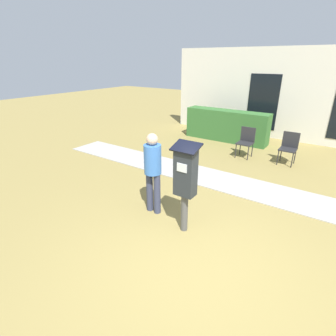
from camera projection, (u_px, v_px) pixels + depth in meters
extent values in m
plane|color=olive|center=(196.00, 267.00, 3.80)|extent=(40.00, 40.00, 0.00)
cube|color=#A3A099|center=(258.00, 190.00, 6.00)|extent=(12.00, 1.10, 0.02)
cube|color=silver|center=(306.00, 96.00, 9.00)|extent=(10.00, 0.24, 3.20)
cube|color=black|center=(263.00, 102.00, 9.75)|extent=(1.10, 0.02, 2.00)
cylinder|color=#4C4C4C|center=(184.00, 212.00, 4.50)|extent=(0.12, 0.12, 0.70)
cube|color=#23282D|center=(185.00, 172.00, 4.21)|extent=(0.34, 0.22, 0.80)
cube|color=silver|center=(182.00, 168.00, 4.07)|extent=(0.18, 0.01, 0.14)
cube|color=black|center=(186.00, 147.00, 4.04)|extent=(0.44, 0.31, 0.12)
cylinder|color=#333851|center=(150.00, 191.00, 5.09)|extent=(0.13, 0.13, 0.82)
cylinder|color=#333851|center=(157.00, 194.00, 4.99)|extent=(0.13, 0.13, 0.82)
cylinder|color=#386BB7|center=(153.00, 159.00, 4.78)|extent=(0.32, 0.32, 0.55)
sphere|color=#D8AD8C|center=(152.00, 139.00, 4.63)|extent=(0.21, 0.21, 0.21)
cylinder|color=#262628|center=(236.00, 151.00, 7.92)|extent=(0.03, 0.03, 0.42)
cylinder|color=#262628|center=(248.00, 153.00, 7.73)|extent=(0.03, 0.03, 0.42)
cylinder|color=#262628|center=(240.00, 148.00, 8.21)|extent=(0.03, 0.03, 0.42)
cylinder|color=#262628|center=(252.00, 150.00, 8.01)|extent=(0.03, 0.03, 0.42)
cube|color=#262628|center=(245.00, 143.00, 7.88)|extent=(0.44, 0.44, 0.04)
cube|color=#262628|center=(248.00, 134.00, 7.94)|extent=(0.44, 0.04, 0.44)
cylinder|color=#262628|center=(278.00, 158.00, 7.39)|extent=(0.03, 0.03, 0.42)
cylinder|color=#262628|center=(292.00, 160.00, 7.19)|extent=(0.03, 0.03, 0.42)
cylinder|color=#262628|center=(281.00, 154.00, 7.68)|extent=(0.03, 0.03, 0.42)
cylinder|color=#262628|center=(295.00, 157.00, 7.48)|extent=(0.03, 0.03, 0.42)
cube|color=#262628|center=(288.00, 149.00, 7.35)|extent=(0.44, 0.44, 0.04)
cube|color=#262628|center=(291.00, 140.00, 7.41)|extent=(0.44, 0.04, 0.44)
cube|color=#33662D|center=(226.00, 126.00, 9.52)|extent=(2.99, 0.60, 1.10)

